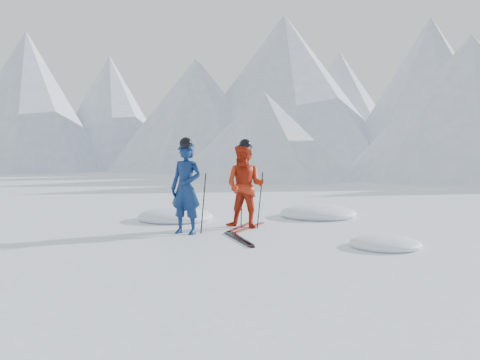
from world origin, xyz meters
The scene contains 12 objects.
ground centered at (0.00, 0.00, 0.00)m, with size 160.00×160.00×0.00m, color white.
skier_blue centered at (-2.41, -0.32, 0.94)m, with size 0.68×0.45×1.88m, color navy.
skier_red centered at (-1.98, 1.08, 0.93)m, with size 0.91×0.71×1.86m, color #B6270E.
pole_blue_left centered at (-2.71, -0.17, 0.63)m, with size 0.02×0.02×1.25m, color black.
pole_blue_right centered at (-2.16, -0.07, 0.63)m, with size 0.02×0.02×1.25m, color black.
pole_red_left centered at (-2.28, 1.33, 0.62)m, with size 0.02×0.02×1.24m, color black.
pole_red_right centered at (-1.68, 1.23, 0.62)m, with size 0.02×0.02×1.24m, color black.
ski_worn_left centered at (-2.10, 1.08, 0.01)m, with size 0.09×1.70×0.03m, color black.
ski_worn_right centered at (-1.86, 1.08, 0.01)m, with size 0.09×1.70×0.03m, color black.
ski_loose_a centered at (-1.19, -0.08, 0.01)m, with size 0.09×1.70×0.03m, color black.
ski_loose_b centered at (-1.09, -0.23, 0.01)m, with size 0.09×1.70×0.03m, color black.
snow_lumps centered at (-2.32, 2.33, 0.00)m, with size 7.08×4.69×0.43m.
Camera 1 is at (5.01, -7.64, 1.65)m, focal length 38.00 mm.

